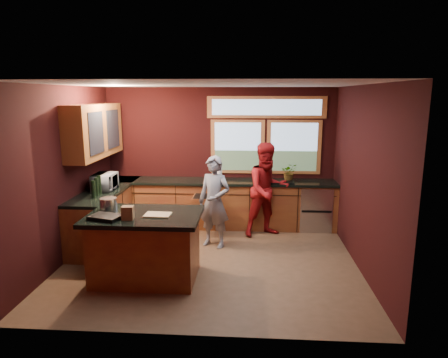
# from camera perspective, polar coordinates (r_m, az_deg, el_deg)

# --- Properties ---
(floor) EXTENTS (4.50, 4.50, 0.00)m
(floor) POSITION_cam_1_polar(r_m,az_deg,el_deg) (6.41, -1.95, -11.56)
(floor) COLOR brown
(floor) RESTS_ON ground
(room_shell) EXTENTS (4.52, 4.02, 2.71)m
(room_shell) POSITION_cam_1_polar(r_m,az_deg,el_deg) (6.33, -7.17, 4.99)
(room_shell) COLOR black
(room_shell) RESTS_ON ground
(back_counter) EXTENTS (4.50, 0.64, 0.93)m
(back_counter) POSITION_cam_1_polar(r_m,az_deg,el_deg) (7.84, 0.73, -3.53)
(back_counter) COLOR #5E2316
(back_counter) RESTS_ON floor
(left_counter) EXTENTS (0.64, 2.30, 0.93)m
(left_counter) POSITION_cam_1_polar(r_m,az_deg,el_deg) (7.47, -16.41, -4.80)
(left_counter) COLOR #5E2316
(left_counter) RESTS_ON floor
(island) EXTENTS (1.55, 1.05, 0.95)m
(island) POSITION_cam_1_polar(r_m,az_deg,el_deg) (5.77, -11.14, -9.38)
(island) COLOR #5E2316
(island) RESTS_ON floor
(person_grey) EXTENTS (0.67, 0.57, 1.56)m
(person_grey) POSITION_cam_1_polar(r_m,az_deg,el_deg) (6.74, -1.39, -3.30)
(person_grey) COLOR slate
(person_grey) RESTS_ON floor
(person_red) EXTENTS (1.03, 0.95, 1.72)m
(person_red) POSITION_cam_1_polar(r_m,az_deg,el_deg) (7.30, 6.21, -1.55)
(person_red) COLOR maroon
(person_red) RESTS_ON floor
(microwave) EXTENTS (0.36, 0.52, 0.28)m
(microwave) POSITION_cam_1_polar(r_m,az_deg,el_deg) (7.24, -16.68, -0.39)
(microwave) COLOR #999999
(microwave) RESTS_ON left_counter
(potted_plant) EXTENTS (0.30, 0.26, 0.34)m
(potted_plant) POSITION_cam_1_polar(r_m,az_deg,el_deg) (7.77, 9.32, 0.98)
(potted_plant) COLOR #999999
(potted_plant) RESTS_ON back_counter
(paper_towel) EXTENTS (0.12, 0.12, 0.28)m
(paper_towel) POSITION_cam_1_polar(r_m,az_deg,el_deg) (7.71, -0.71, 0.84)
(paper_towel) COLOR white
(paper_towel) RESTS_ON back_counter
(cutting_board) EXTENTS (0.36, 0.26, 0.02)m
(cutting_board) POSITION_cam_1_polar(r_m,az_deg,el_deg) (5.52, -9.46, -5.07)
(cutting_board) COLOR tan
(cutting_board) RESTS_ON island
(stock_pot) EXTENTS (0.24, 0.24, 0.18)m
(stock_pot) POSITION_cam_1_polar(r_m,az_deg,el_deg) (5.90, -16.16, -3.48)
(stock_pot) COLOR silver
(stock_pot) RESTS_ON island
(paper_bag) EXTENTS (0.16, 0.13, 0.18)m
(paper_bag) POSITION_cam_1_polar(r_m,az_deg,el_deg) (5.40, -13.60, -4.73)
(paper_bag) COLOR brown
(paper_bag) RESTS_ON island
(black_tray) EXTENTS (0.46, 0.38, 0.05)m
(black_tray) POSITION_cam_1_polar(r_m,az_deg,el_deg) (5.52, -16.55, -5.25)
(black_tray) COLOR black
(black_tray) RESTS_ON island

